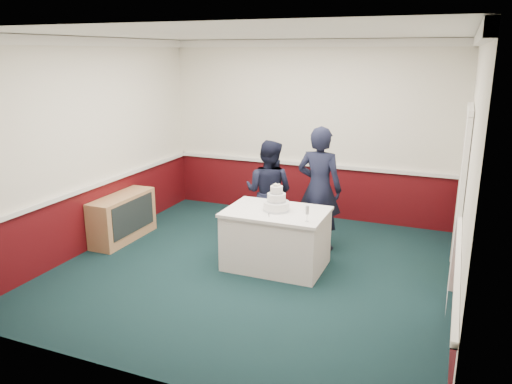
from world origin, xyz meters
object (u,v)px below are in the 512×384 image
at_px(sideboard, 123,217).
at_px(wedding_cake, 276,202).
at_px(cake_table, 276,238).
at_px(person_man, 269,192).
at_px(champagne_flute, 307,211).
at_px(person_woman, 319,189).
at_px(cake_knife, 269,214).

bearing_deg(sideboard, wedding_cake, -1.39).
bearing_deg(cake_table, person_man, 117.09).
bearing_deg(champagne_flute, sideboard, 173.55).
bearing_deg(wedding_cake, person_woman, 68.05).
bearing_deg(champagne_flute, person_woman, 97.90).
relative_size(sideboard, person_woman, 0.66).
height_order(wedding_cake, champagne_flute, wedding_cake).
height_order(sideboard, cake_knife, cake_knife).
distance_m(cake_table, person_man, 1.00).
height_order(wedding_cake, cake_knife, wedding_cake).
xyz_separation_m(wedding_cake, person_man, (-0.42, 0.82, -0.12)).
height_order(cake_table, person_man, person_man).
xyz_separation_m(cake_table, wedding_cake, (0.00, 0.00, 0.50)).
distance_m(cake_table, champagne_flute, 0.78).
xyz_separation_m(champagne_flute, person_woman, (-0.16, 1.13, -0.02)).
distance_m(sideboard, wedding_cake, 2.58).
bearing_deg(person_woman, cake_table, 71.91).
distance_m(wedding_cake, champagne_flute, 0.57).
relative_size(cake_knife, champagne_flute, 1.07).
distance_m(wedding_cake, person_man, 0.93).
bearing_deg(cake_knife, sideboard, 150.95).
xyz_separation_m(cake_table, cake_knife, (-0.03, -0.20, 0.39)).
relative_size(sideboard, cake_knife, 5.45).
bearing_deg(person_woman, sideboard, 19.29).
bearing_deg(cake_knife, champagne_flute, -31.65).
bearing_deg(sideboard, cake_table, -1.39).
distance_m(sideboard, cake_knife, 2.54).
distance_m(champagne_flute, person_woman, 1.14).
height_order(sideboard, person_woman, person_woman).
height_order(wedding_cake, person_woman, person_woman).
xyz_separation_m(sideboard, cake_table, (2.52, -0.06, 0.05)).
bearing_deg(person_man, sideboard, 23.49).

